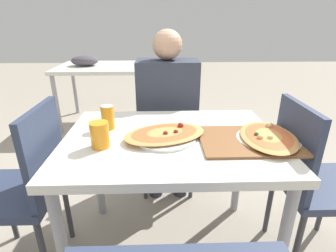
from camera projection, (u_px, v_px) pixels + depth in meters
name	position (u px, v px, depth m)	size (l,w,h in m)	color
ground_plane	(171.00, 248.00, 1.55)	(14.00, 14.00, 0.00)	#9E9384
dining_table	(171.00, 152.00, 1.31)	(1.04, 0.77, 0.73)	silver
chair_far_seated	(167.00, 123.00, 2.02)	(0.40, 0.40, 0.90)	#2D3851
chair_side_left	(27.00, 183.00, 1.28)	(0.40, 0.40, 0.90)	#2D3851
chair_side_right	(310.00, 177.00, 1.33)	(0.40, 0.40, 0.90)	#2D3851
person_seated	(168.00, 103.00, 1.84)	(0.42, 0.27, 1.20)	#2D2D38
pizza_main	(165.00, 134.00, 1.26)	(0.46, 0.37, 0.05)	white
soda_can	(108.00, 117.00, 1.35)	(0.07, 0.07, 0.12)	orange
drink_glass	(100.00, 135.00, 1.16)	(0.08, 0.08, 0.12)	orange
serving_tray	(249.00, 140.00, 1.23)	(0.46, 0.33, 0.01)	brown
pizza_second	(268.00, 137.00, 1.23)	(0.31, 0.41, 0.06)	white
background_table	(101.00, 70.00, 3.20)	(1.10, 0.80, 0.85)	silver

